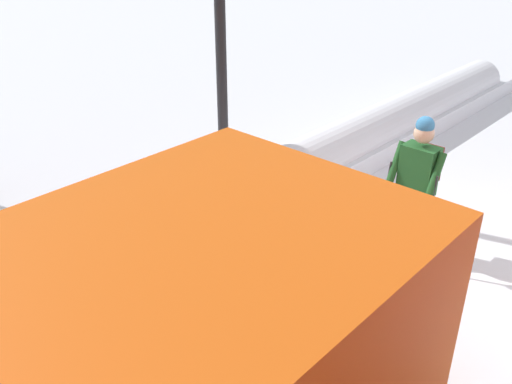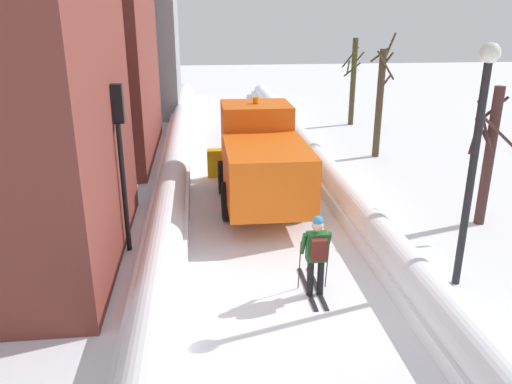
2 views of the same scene
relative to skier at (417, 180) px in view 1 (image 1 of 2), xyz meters
The scene contains 1 object.
skier is the anchor object (origin of this frame).
Camera 1 is at (-2.05, 5.94, 3.91)m, focal length 38.75 mm.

